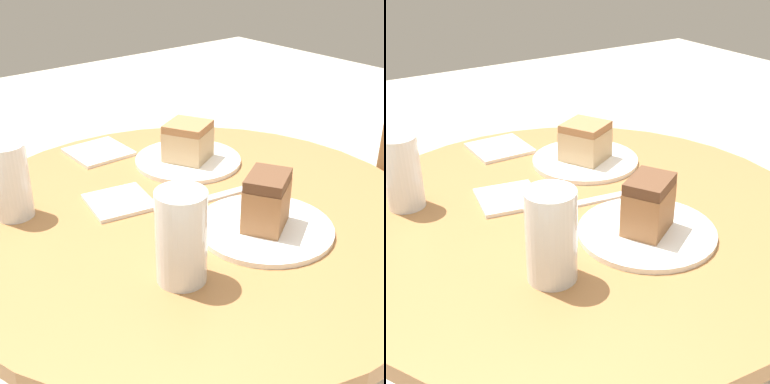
{
  "view_description": "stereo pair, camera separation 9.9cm",
  "coord_description": "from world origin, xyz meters",
  "views": [
    {
      "loc": [
        0.68,
        -0.56,
        1.25
      ],
      "look_at": [
        0.0,
        0.0,
        0.8
      ],
      "focal_mm": 50.0,
      "sensor_mm": 36.0,
      "label": 1
    },
    {
      "loc": [
        0.74,
        -0.48,
        1.25
      ],
      "look_at": [
        0.0,
        0.0,
        0.8
      ],
      "focal_mm": 50.0,
      "sensor_mm": 36.0,
      "label": 2
    }
  ],
  "objects": [
    {
      "name": "table",
      "position": [
        0.0,
        0.0,
        0.57
      ],
      "size": [
        0.92,
        0.92,
        0.76
      ],
      "color": "#9E6B3D",
      "rests_on": "ground_plane"
    },
    {
      "name": "plate_near",
      "position": [
        0.14,
        0.06,
        0.77
      ],
      "size": [
        0.24,
        0.24,
        0.01
      ],
      "color": "white",
      "rests_on": "table"
    },
    {
      "name": "plate_far",
      "position": [
        -0.18,
        0.14,
        0.77
      ],
      "size": [
        0.24,
        0.24,
        0.01
      ],
      "color": "white",
      "rests_on": "table"
    },
    {
      "name": "cake_slice_near",
      "position": [
        0.14,
        0.06,
        0.82
      ],
      "size": [
        0.1,
        0.11,
        0.1
      ],
      "rotation": [
        0.0,
        0.0,
        0.52
      ],
      "color": "#9E6B42",
      "rests_on": "plate_near"
    },
    {
      "name": "cake_slice_far",
      "position": [
        -0.18,
        0.14,
        0.81
      ],
      "size": [
        0.12,
        0.12,
        0.08
      ],
      "rotation": [
        0.0,
        0.0,
        5.18
      ],
      "color": "tan",
      "rests_on": "plate_far"
    },
    {
      "name": "glass_lemonade",
      "position": [
        0.15,
        -0.15,
        0.83
      ],
      "size": [
        0.08,
        0.08,
        0.15
      ],
      "color": "beige",
      "rests_on": "table"
    },
    {
      "name": "glass_water",
      "position": [
        -0.19,
        -0.26,
        0.82
      ],
      "size": [
        0.07,
        0.07,
        0.14
      ],
      "color": "silver",
      "rests_on": "table"
    },
    {
      "name": "napkin_stack",
      "position": [
        -0.35,
        0.01,
        0.77
      ],
      "size": [
        0.13,
        0.13,
        0.01
      ],
      "rotation": [
        0.0,
        0.0,
        -0.01
      ],
      "color": "silver",
      "rests_on": "table"
    },
    {
      "name": "fork",
      "position": [
        -0.01,
        0.08,
        0.76
      ],
      "size": [
        0.05,
        0.17,
        0.0
      ],
      "rotation": [
        0.0,
        0.0,
        1.41
      ],
      "color": "silver",
      "rests_on": "table"
    },
    {
      "name": "napkin_side",
      "position": [
        -0.11,
        -0.09,
        0.77
      ],
      "size": [
        0.14,
        0.14,
        0.01
      ],
      "rotation": [
        0.0,
        0.0,
        -0.2
      ],
      "color": "silver",
      "rests_on": "table"
    }
  ]
}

